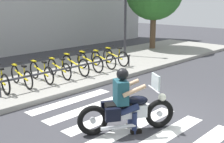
{
  "coord_description": "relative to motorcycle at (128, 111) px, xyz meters",
  "views": [
    {
      "loc": [
        -5.39,
        -3.91,
        2.85
      ],
      "look_at": [
        0.07,
        1.39,
        0.94
      ],
      "focal_mm": 45.63,
      "sensor_mm": 36.0,
      "label": 1
    }
  ],
  "objects": [
    {
      "name": "street_lamp",
      "position": [
        6.11,
        5.51,
        2.18
      ],
      "size": [
        0.28,
        0.28,
        4.38
      ],
      "color": "#2D2D33",
      "rests_on": "ground"
    },
    {
      "name": "crosswalk_stripe_1",
      "position": [
        0.33,
        -0.73,
        -0.47
      ],
      "size": [
        2.8,
        0.4,
        0.01
      ],
      "primitive_type": "cube",
      "color": "white",
      "rests_on": "ground"
    },
    {
      "name": "bicycle_3",
      "position": [
        1.3,
        4.39,
        0.02
      ],
      "size": [
        0.48,
        1.56,
        0.74
      ],
      "color": "black",
      "rests_on": "sidewalk"
    },
    {
      "name": "bicycle_1",
      "position": [
        -0.16,
        4.39,
        0.02
      ],
      "size": [
        0.48,
        1.56,
        0.73
      ],
      "color": "black",
      "rests_on": "sidewalk"
    },
    {
      "name": "bike_rack",
      "position": [
        1.67,
        3.84,
        0.11
      ],
      "size": [
        5.72,
        0.07,
        0.49
      ],
      "color": "#333338",
      "rests_on": "sidewalk"
    },
    {
      "name": "sidewalk",
      "position": [
        0.94,
        5.11,
        -0.4
      ],
      "size": [
        24.0,
        4.4,
        0.15
      ],
      "primitive_type": "cube",
      "color": "gray",
      "rests_on": "ground"
    },
    {
      "name": "crosswalk_stripe_2",
      "position": [
        0.33,
        0.07,
        -0.47
      ],
      "size": [
        2.8,
        0.4,
        0.01
      ],
      "primitive_type": "cube",
      "color": "white",
      "rests_on": "ground"
    },
    {
      "name": "bicycle_6",
      "position": [
        3.49,
        4.39,
        0.03
      ],
      "size": [
        0.48,
        1.58,
        0.76
      ],
      "color": "black",
      "rests_on": "sidewalk"
    },
    {
      "name": "crosswalk_stripe_3",
      "position": [
        0.33,
        0.87,
        -0.47
      ],
      "size": [
        2.8,
        0.4,
        0.01
      ],
      "primitive_type": "cube",
      "color": "white",
      "rests_on": "ground"
    },
    {
      "name": "crosswalk_stripe_5",
      "position": [
        0.33,
        2.47,
        -0.47
      ],
      "size": [
        2.8,
        0.4,
        0.01
      ],
      "primitive_type": "cube",
      "color": "white",
      "rests_on": "ground"
    },
    {
      "name": "motorcycle",
      "position": [
        0.0,
        0.0,
        0.0
      ],
      "size": [
        1.96,
        1.27,
        1.27
      ],
      "color": "black",
      "rests_on": "ground"
    },
    {
      "name": "bicycle_2",
      "position": [
        0.57,
        4.39,
        0.02
      ],
      "size": [
        0.48,
        1.63,
        0.75
      ],
      "color": "black",
      "rests_on": "sidewalk"
    },
    {
      "name": "bicycle_7",
      "position": [
        4.23,
        4.39,
        0.04
      ],
      "size": [
        0.48,
        1.6,
        0.78
      ],
      "color": "black",
      "rests_on": "sidewalk"
    },
    {
      "name": "bicycle_4",
      "position": [
        2.03,
        4.39,
        0.04
      ],
      "size": [
        0.48,
        1.75,
        0.8
      ],
      "color": "black",
      "rests_on": "sidewalk"
    },
    {
      "name": "ground_plane",
      "position": [
        0.94,
        0.07,
        -0.47
      ],
      "size": [
        48.0,
        48.0,
        0.0
      ],
      "primitive_type": "plane",
      "color": "#38383D"
    },
    {
      "name": "crosswalk_stripe_4",
      "position": [
        0.33,
        1.67,
        -0.47
      ],
      "size": [
        2.8,
        0.4,
        0.01
      ],
      "primitive_type": "cube",
      "color": "white",
      "rests_on": "ground"
    },
    {
      "name": "rider",
      "position": [
        -0.06,
        0.04,
        0.37
      ],
      "size": [
        0.77,
        0.72,
        1.46
      ],
      "color": "#1E4C59",
      "rests_on": "ground"
    },
    {
      "name": "bicycle_5",
      "position": [
        2.76,
        4.39,
        0.04
      ],
      "size": [
        0.48,
        1.65,
        0.8
      ],
      "color": "black",
      "rests_on": "sidewalk"
    }
  ]
}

